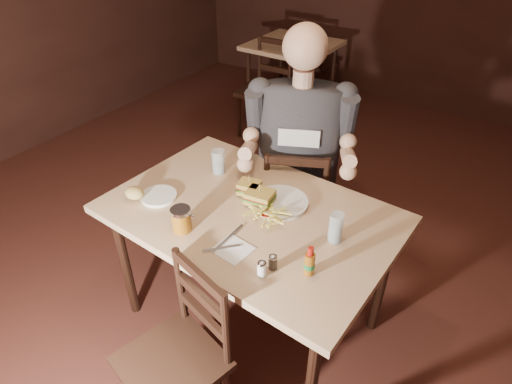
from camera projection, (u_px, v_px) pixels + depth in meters
The scene contains 24 objects.
room_shell at pixel (284, 89), 1.58m from camera, with size 7.00×7.00×7.00m.
main_table at pixel (250, 223), 2.05m from camera, with size 1.39×0.98×0.77m.
bg_table at pixel (293, 52), 4.29m from camera, with size 0.82×0.82×0.77m.
chair_far at pixel (295, 202), 2.63m from camera, with size 0.40×0.43×0.86m, color black, non-canonical shape.
chair_near at pixel (172, 363), 1.75m from camera, with size 0.38×0.42×0.83m, color black, non-canonical shape.
bg_chair_far at pixel (315, 63), 4.81m from camera, with size 0.39×0.42×0.84m, color black, non-canonical shape.
bg_chair_near at pixel (264, 92), 4.04m from camera, with size 0.42×0.46×0.90m, color black, non-canonical shape.
diner at pixel (300, 127), 2.28m from camera, with size 0.61×0.48×1.05m, color #343539, non-canonical shape.
dinner_plate at pixel (280, 203), 2.05m from camera, with size 0.26×0.26×0.02m, color white.
sandwich_left at pixel (249, 185), 2.08m from camera, with size 0.10×0.09×0.09m, color tan, non-canonical shape.
sandwich_right at pixel (260, 193), 2.01m from camera, with size 0.13×0.10×0.11m, color tan, non-canonical shape.
fries_pile at pixel (265, 213), 1.94m from camera, with size 0.24×0.17×0.04m, color #E9DA5D, non-canonical shape.
ketchup_dollop at pixel (266, 215), 1.95m from camera, with size 0.04×0.04×0.01m, color maroon.
glass_left at pixel (218, 162), 2.25m from camera, with size 0.07×0.07×0.13m, color silver.
glass_right at pixel (336, 228), 1.80m from camera, with size 0.06×0.06×0.14m, color silver.
hot_sauce at pixel (310, 261), 1.64m from camera, with size 0.04×0.04×0.13m, color #8F5210, non-canonical shape.
salt_shaker at pixel (262, 269), 1.65m from camera, with size 0.04×0.04×0.07m, color white, non-canonical shape.
pepper_shaker at pixel (273, 262), 1.68m from camera, with size 0.04×0.04×0.07m, color #38332D, non-canonical shape.
syrup_dispenser at pixel (181, 219), 1.86m from camera, with size 0.09×0.09×0.11m, color #8F5210, non-canonical shape.
napkin at pixel (233, 249), 1.79m from camera, with size 0.15×0.14×0.00m, color white.
knife at pixel (228, 238), 1.84m from camera, with size 0.01×0.21×0.01m, color silver.
fork at pixel (221, 248), 1.79m from camera, with size 0.01×0.16×0.00m, color silver.
side_plate at pixel (159, 197), 2.09m from camera, with size 0.17×0.17×0.01m, color white.
bread_roll at pixel (135, 193), 2.05m from camera, with size 0.10×0.08×0.06m, color tan.
Camera 1 is at (0.73, -1.33, 2.00)m, focal length 30.00 mm.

